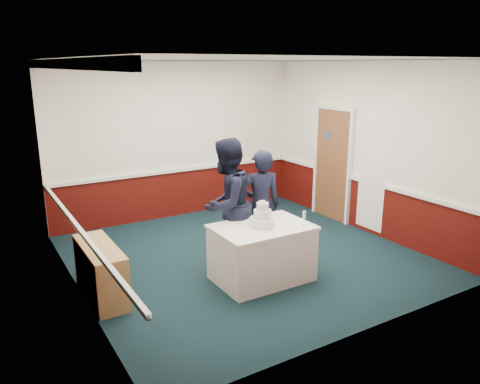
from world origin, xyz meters
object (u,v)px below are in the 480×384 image
wedding_cake (262,218)px  person_woman (261,205)px  cake_table (262,252)px  sideboard (101,271)px  cake_knife (269,230)px  champagne_flute (304,216)px  person_man (227,204)px

wedding_cake → person_woman: size_ratio=0.21×
cake_table → sideboard: bearing=162.6°
sideboard → wedding_cake: size_ratio=3.30×
cake_table → cake_knife: cake_knife is taller
wedding_cake → person_woman: bearing=58.3°
sideboard → champagne_flute: size_ratio=5.85×
cake_knife → person_man: person_man is taller
cake_table → person_man: size_ratio=0.68×
wedding_cake → sideboard: bearing=162.6°
wedding_cake → cake_knife: (-0.03, -0.20, -0.11)m
wedding_cake → person_woman: person_woman is taller
champagne_flute → cake_table: bearing=150.8°
wedding_cake → cake_knife: size_ratio=1.65×
sideboard → champagne_flute: bearing=-19.9°
sideboard → cake_knife: cake_knife is taller
cake_knife → person_man: size_ratio=0.11×
cake_table → champagne_flute: bearing=-29.2°
wedding_cake → champagne_flute: 0.57m
sideboard → person_man: person_man is taller
wedding_cake → champagne_flute: (0.50, -0.28, 0.03)m
sideboard → cake_table: 2.16m
cake_table → person_man: (-0.20, 0.63, 0.56)m
champagne_flute → cake_knife: bearing=171.4°
cake_table → person_woman: (0.39, 0.64, 0.45)m
champagne_flute → person_woman: 0.92m
sideboard → person_man: 1.95m
cake_table → wedding_cake: wedding_cake is taller
sideboard → person_man: bearing=-0.5°
champagne_flute → person_man: bearing=127.7°
sideboard → cake_table: size_ratio=0.91×
sideboard → cake_knife: (2.03, -0.84, 0.44)m
cake_knife → champagne_flute: (0.53, -0.08, 0.14)m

